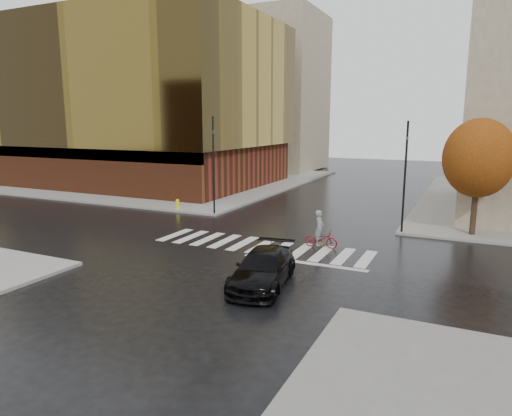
% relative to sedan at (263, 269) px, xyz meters
% --- Properties ---
extents(ground, '(120.00, 120.00, 0.00)m').
position_rel_sedan_xyz_m(ground, '(-2.53, 4.82, -0.70)').
color(ground, black).
rests_on(ground, ground).
extents(sidewalk_nw, '(30.00, 30.00, 0.15)m').
position_rel_sedan_xyz_m(sidewalk_nw, '(-23.53, 25.82, -0.62)').
color(sidewalk_nw, gray).
rests_on(sidewalk_nw, ground).
extents(crosswalk, '(12.00, 3.00, 0.01)m').
position_rel_sedan_xyz_m(crosswalk, '(-2.53, 5.32, -0.69)').
color(crosswalk, silver).
rests_on(crosswalk, ground).
extents(office_glass, '(27.00, 19.00, 16.00)m').
position_rel_sedan_xyz_m(office_glass, '(-24.53, 22.80, 7.58)').
color(office_glass, brown).
rests_on(office_glass, sidewalk_nw).
extents(building_nw_far, '(14.00, 12.00, 20.00)m').
position_rel_sedan_xyz_m(building_nw_far, '(-18.53, 41.82, 9.45)').
color(building_nw_far, gray).
rests_on(building_nw_far, sidewalk_nw).
extents(tree_ne_a, '(3.80, 3.80, 6.50)m').
position_rel_sedan_xyz_m(tree_ne_a, '(7.47, 12.22, 3.76)').
color(tree_ne_a, black).
rests_on(tree_ne_a, sidewalk_ne).
extents(sedan, '(2.71, 5.07, 1.40)m').
position_rel_sedan_xyz_m(sedan, '(0.00, 0.00, 0.00)').
color(sedan, black).
rests_on(sedan, ground).
extents(cyclist, '(1.75, 0.69, 1.97)m').
position_rel_sedan_xyz_m(cyclist, '(0.36, 6.35, -0.03)').
color(cyclist, maroon).
rests_on(cyclist, ground).
extents(traffic_light_nw, '(0.19, 0.17, 6.64)m').
position_rel_sedan_xyz_m(traffic_light_nw, '(-8.83, 11.12, 3.16)').
color(traffic_light_nw, black).
rests_on(traffic_light_nw, sidewalk_nw).
extents(traffic_light_ne, '(0.14, 0.17, 6.35)m').
position_rel_sedan_xyz_m(traffic_light_ne, '(3.77, 11.12, 2.97)').
color(traffic_light_ne, black).
rests_on(traffic_light_ne, sidewalk_ne).
extents(fire_hydrant, '(0.26, 0.26, 0.74)m').
position_rel_sedan_xyz_m(fire_hydrant, '(-12.05, 11.32, -0.15)').
color(fire_hydrant, '#EFF00E').
rests_on(fire_hydrant, sidewalk_nw).
extents(manhole, '(0.83, 0.83, 0.01)m').
position_rel_sedan_xyz_m(manhole, '(0.27, 6.82, -0.69)').
color(manhole, '#483B1A').
rests_on(manhole, ground).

